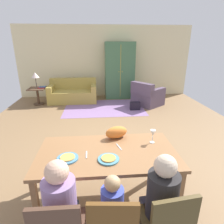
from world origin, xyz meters
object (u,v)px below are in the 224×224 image
object	(u,v)px
couch	(73,93)
handbag	(135,106)
person_child	(112,216)
book_upper	(43,87)
cat	(116,132)
armoire	(120,71)
dining_chair_woman	(167,223)
side_table	(38,94)
book_lower	(42,88)
plate_near_child	(109,159)
dining_table	(108,157)
armchair	(147,96)
person_woman	(159,206)
table_lamp	(35,76)
plate_near_man	(68,158)
wine_glass	(153,134)
person_man	(63,213)

from	to	relation	value
couch	handbag	world-z (taller)	couch
person_child	book_upper	xyz separation A→B (m)	(-1.95, 5.25, 0.19)
cat	handbag	size ratio (longest dim) A/B	1.00
couch	armoire	xyz separation A→B (m)	(1.77, 0.41, 0.75)
dining_chair_woman	side_table	size ratio (longest dim) A/B	1.50
armoire	book_upper	world-z (taller)	armoire
couch	handbag	distance (m)	2.40
book_lower	handbag	xyz separation A→B (m)	(3.11, -0.88, -0.46)
plate_near_child	book_upper	distance (m)	5.16
couch	side_table	distance (m)	1.22
handbag	side_table	bearing A→B (deg)	164.65
dining_table	plate_near_child	world-z (taller)	plate_near_child
armchair	couch	bearing A→B (deg)	165.11
armchair	side_table	world-z (taller)	armchair
dining_chair_woman	person_woman	world-z (taller)	person_woman
table_lamp	book_lower	bearing A→B (deg)	-8.23
plate_near_man	book_upper	size ratio (longest dim) A/B	1.14
book_lower	armchair	bearing A→B (deg)	-6.44
person_child	couch	distance (m)	5.60
dining_chair_woman	armchair	world-z (taller)	dining_chair_woman
dining_chair_woman	table_lamp	bearing A→B (deg)	115.91
table_lamp	dining_chair_woman	bearing A→B (deg)	-64.09
person_woman	dining_chair_woman	bearing A→B (deg)	-85.64
wine_glass	armoire	bearing A→B (deg)	87.92
plate_near_man	handbag	xyz separation A→B (m)	(1.60, 3.82, -0.64)
plate_near_child	person_child	xyz separation A→B (m)	(0.00, -0.47, -0.34)
plate_near_man	dining_chair_woman	distance (m)	1.22
person_child	table_lamp	distance (m)	5.71
wine_glass	person_woman	bearing A→B (deg)	-100.33
plate_near_child	armchair	world-z (taller)	armchair
plate_near_man	table_lamp	size ratio (longest dim) A/B	0.46
dining_table	person_child	world-z (taller)	person_child
armchair	book_upper	xyz separation A→B (m)	(-3.59, 0.43, 0.30)
dining_table	side_table	bearing A→B (deg)	115.05
plate_near_child	armchair	xyz separation A→B (m)	(1.64, 4.35, -0.45)
dining_chair_woman	armoire	xyz separation A→B (m)	(0.32, 6.09, 0.56)
armoire	handbag	distance (m)	1.85
plate_near_man	cat	size ratio (longest dim) A/B	0.78
table_lamp	book_lower	world-z (taller)	table_lamp
side_table	table_lamp	xyz separation A→B (m)	(-0.00, 0.00, 0.63)
dining_table	cat	bearing A→B (deg)	67.54
armoire	table_lamp	xyz separation A→B (m)	(-2.96, -0.67, -0.04)
person_man	person_child	xyz separation A→B (m)	(0.48, -0.01, -0.08)
plate_near_man	plate_near_child	size ratio (longest dim) A/B	1.00
cat	dining_chair_woman	bearing A→B (deg)	-92.13
couch	table_lamp	bearing A→B (deg)	-167.76
plate_near_man	dining_chair_woman	size ratio (longest dim) A/B	0.29
plate_near_man	wine_glass	xyz separation A→B (m)	(1.10, 0.30, 0.12)
book_lower	dining_table	bearing A→B (deg)	-66.55
plate_near_child	book_lower	distance (m)	5.16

